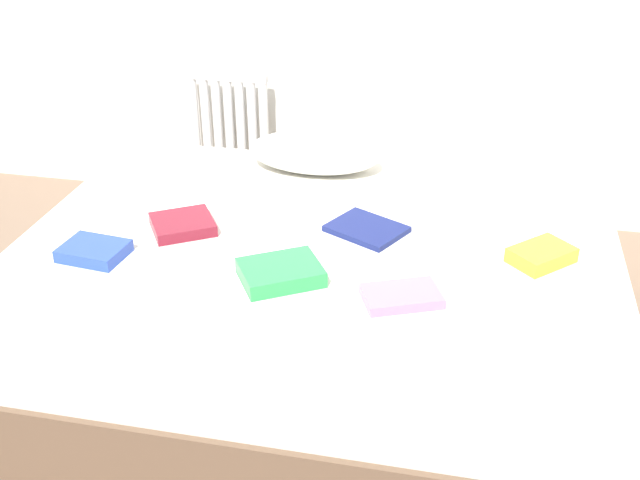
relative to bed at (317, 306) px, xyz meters
name	(u,v)px	position (x,y,z in m)	size (l,w,h in m)	color
ground_plane	(317,363)	(0.00, 0.00, -0.25)	(8.00, 8.00, 0.00)	#7F6651
bed	(317,306)	(0.00, 0.00, 0.00)	(2.00, 1.50, 0.50)	brown
radiator	(229,129)	(-0.69, 1.20, 0.16)	(0.40, 0.04, 0.56)	white
pillow	(314,152)	(-0.13, 0.58, 0.33)	(0.52, 0.27, 0.15)	white
textbook_maroon	(183,224)	(-0.46, -0.01, 0.27)	(0.20, 0.18, 0.04)	maroon
textbook_yellow	(541,255)	(0.72, 0.02, 0.28)	(0.19, 0.13, 0.05)	yellow
textbook_pink	(401,296)	(0.31, -0.30, 0.27)	(0.22, 0.14, 0.03)	pink
textbook_blue	(94,251)	(-0.67, -0.24, 0.27)	(0.20, 0.15, 0.04)	#2847B7
textbook_green	(281,273)	(-0.06, -0.26, 0.28)	(0.24, 0.18, 0.05)	green
textbook_navy	(367,229)	(0.15, 0.11, 0.26)	(0.24, 0.19, 0.02)	navy
textbook_white	(518,326)	(0.64, -0.38, 0.27)	(0.24, 0.17, 0.03)	white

